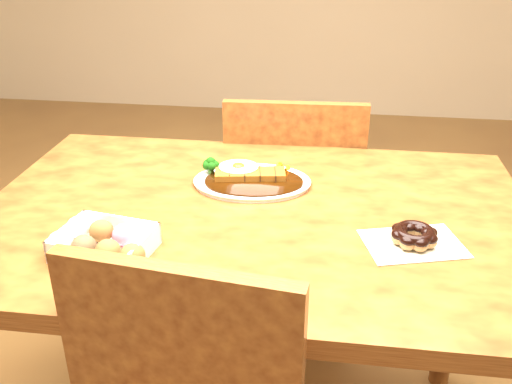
# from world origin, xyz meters

# --- Properties ---
(table) EXTENTS (1.20, 0.80, 0.75)m
(table) POSITION_xyz_m (0.00, 0.00, 0.65)
(table) COLOR #4E210F
(table) RESTS_ON ground
(chair_far) EXTENTS (0.44, 0.44, 0.87)m
(chair_far) POSITION_xyz_m (0.05, 0.53, 0.48)
(chair_far) COLOR #4E210F
(chair_far) RESTS_ON ground
(katsu_curry_plate) EXTENTS (0.29, 0.22, 0.05)m
(katsu_curry_plate) POSITION_xyz_m (-0.03, 0.13, 0.76)
(katsu_curry_plate) COLOR white
(katsu_curry_plate) RESTS_ON table
(donut_box) EXTENTS (0.20, 0.16, 0.05)m
(donut_box) POSITION_xyz_m (-0.26, -0.21, 0.77)
(donut_box) COLOR white
(donut_box) RESTS_ON table
(pon_de_ring) EXTENTS (0.22, 0.18, 0.04)m
(pon_de_ring) POSITION_xyz_m (0.33, -0.10, 0.77)
(pon_de_ring) COLOR silver
(pon_de_ring) RESTS_ON table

